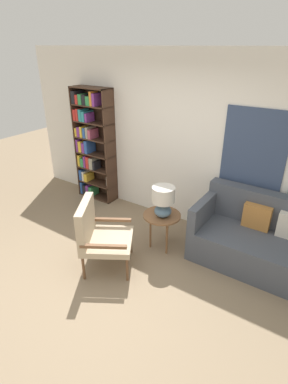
# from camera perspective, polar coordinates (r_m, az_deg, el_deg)

# --- Properties ---
(ground_plane) EXTENTS (14.00, 14.00, 0.00)m
(ground_plane) POSITION_cam_1_polar(r_m,az_deg,el_deg) (3.94, -7.88, -17.46)
(ground_plane) COLOR #847056
(wall_back) EXTENTS (6.40, 0.08, 2.70)m
(wall_back) POSITION_cam_1_polar(r_m,az_deg,el_deg) (4.72, 8.28, 9.25)
(wall_back) COLOR white
(wall_back) RESTS_ON ground_plane
(bookshelf) EXTENTS (0.77, 0.30, 2.07)m
(bookshelf) POSITION_cam_1_polar(r_m,az_deg,el_deg) (5.69, -9.99, 8.96)
(bookshelf) COLOR #422B1E
(bookshelf) RESTS_ON ground_plane
(armchair) EXTENTS (0.88, 0.89, 0.95)m
(armchair) POSITION_cam_1_polar(r_m,az_deg,el_deg) (3.96, -8.84, -7.50)
(armchair) COLOR brown
(armchair) RESTS_ON ground_plane
(couch) EXTENTS (1.91, 0.90, 0.94)m
(couch) POSITION_cam_1_polar(r_m,az_deg,el_deg) (4.35, 22.53, -9.01)
(couch) COLOR #474C56
(couch) RESTS_ON ground_plane
(side_table) EXTENTS (0.53, 0.53, 0.56)m
(side_table) POSITION_cam_1_polar(r_m,az_deg,el_deg) (4.26, 3.42, -5.01)
(side_table) COLOR brown
(side_table) RESTS_ON ground_plane
(table_lamp) EXTENTS (0.31, 0.31, 0.44)m
(table_lamp) POSITION_cam_1_polar(r_m,az_deg,el_deg) (4.07, 3.68, -1.47)
(table_lamp) COLOR slate
(table_lamp) RESTS_ON side_table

